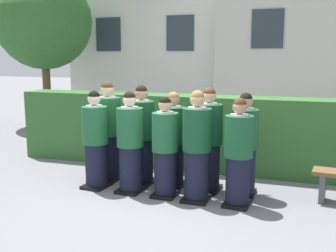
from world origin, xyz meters
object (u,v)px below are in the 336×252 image
at_px(student_rear_row_1, 142,137).
at_px(student_rear_row_4, 244,147).
at_px(student_front_row_0, 95,142).
at_px(student_front_row_4, 238,155).
at_px(student_front_row_1, 130,145).
at_px(student_rear_row_0, 108,134).
at_px(student_front_row_2, 165,149).
at_px(student_rear_row_3, 209,142).
at_px(student_rear_row_2, 173,142).
at_px(student_front_row_3, 197,149).

xyz_separation_m(student_rear_row_1, student_rear_row_4, (1.71, -0.04, -0.03)).
height_order(student_front_row_0, student_front_row_4, student_front_row_0).
xyz_separation_m(student_front_row_1, student_rear_row_0, (-0.63, 0.48, 0.05)).
distance_m(student_front_row_2, student_front_row_4, 1.12).
bearing_deg(student_rear_row_3, student_rear_row_4, -2.41).
bearing_deg(student_front_row_2, student_front_row_4, -2.11).
xyz_separation_m(student_front_row_0, student_front_row_2, (1.21, -0.03, -0.02)).
bearing_deg(student_rear_row_1, student_rear_row_2, 1.63).
xyz_separation_m(student_front_row_3, student_rear_row_0, (-1.71, 0.52, 0.03)).
bearing_deg(student_front_row_1, student_rear_row_3, 21.75).
height_order(student_front_row_3, student_rear_row_1, student_rear_row_1).
bearing_deg(student_front_row_4, student_rear_row_0, 167.12).
height_order(student_front_row_4, student_rear_row_0, student_rear_row_0).
bearing_deg(student_front_row_1, student_front_row_3, -2.13).
xyz_separation_m(student_front_row_0, student_rear_row_3, (1.76, 0.44, 0.03)).
height_order(student_front_row_2, student_front_row_3, student_front_row_3).
bearing_deg(student_rear_row_0, student_front_row_1, -37.28).
height_order(student_rear_row_1, student_rear_row_3, student_rear_row_1).
distance_m(student_rear_row_0, student_rear_row_4, 2.34).
relative_size(student_front_row_4, student_rear_row_3, 0.94).
height_order(student_front_row_4, student_rear_row_3, student_rear_row_3).
xyz_separation_m(student_front_row_1, student_rear_row_1, (0.00, 0.47, 0.03)).
height_order(student_rear_row_0, student_rear_row_3, student_rear_row_0).
relative_size(student_front_row_2, student_rear_row_1, 0.93).
xyz_separation_m(student_front_row_3, student_front_row_4, (0.61, -0.02, -0.04)).
xyz_separation_m(student_front_row_0, student_front_row_1, (0.62, -0.02, 0.00)).
relative_size(student_front_row_1, student_front_row_2, 1.04).
bearing_deg(student_rear_row_3, student_front_row_1, -158.25).
bearing_deg(student_front_row_4, student_rear_row_3, 137.45).
bearing_deg(student_rear_row_0, student_front_row_3, -16.79).
height_order(student_front_row_0, student_rear_row_3, student_rear_row_3).
bearing_deg(student_front_row_3, student_front_row_1, 177.87).
bearing_deg(student_rear_row_3, student_rear_row_0, 179.35).
bearing_deg(student_rear_row_4, student_rear_row_1, 178.60).
xyz_separation_m(student_front_row_1, student_rear_row_2, (0.55, 0.49, -0.01)).
height_order(student_rear_row_0, student_rear_row_2, student_rear_row_0).
bearing_deg(student_rear_row_1, student_rear_row_4, -1.40).
distance_m(student_rear_row_1, student_rear_row_4, 1.71).
xyz_separation_m(student_front_row_2, student_front_row_3, (0.50, -0.03, 0.05)).
xyz_separation_m(student_front_row_4, student_rear_row_0, (-2.33, 0.53, 0.07)).
relative_size(student_rear_row_0, student_rear_row_3, 1.03).
height_order(student_front_row_3, student_rear_row_0, student_rear_row_0).
relative_size(student_front_row_3, student_rear_row_3, 0.99).
xyz_separation_m(student_front_row_1, student_front_row_4, (1.70, -0.06, -0.02)).
height_order(student_front_row_4, student_rear_row_4, student_rear_row_4).
distance_m(student_front_row_0, student_front_row_4, 2.32).
bearing_deg(student_front_row_1, student_rear_row_0, 142.72).
relative_size(student_front_row_2, student_rear_row_3, 0.93).
relative_size(student_front_row_0, student_rear_row_2, 1.01).
distance_m(student_front_row_1, student_front_row_3, 1.09).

